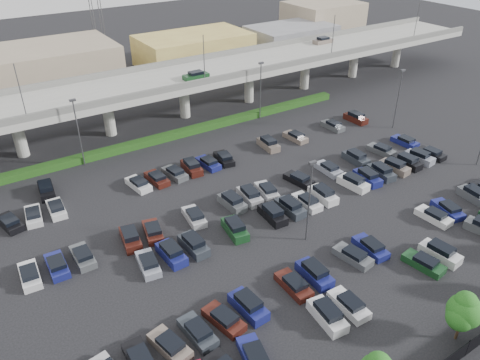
% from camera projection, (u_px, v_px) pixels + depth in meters
% --- Properties ---
extents(ground, '(280.00, 280.00, 0.00)m').
position_uv_depth(ground, '(266.00, 207.00, 60.03)').
color(ground, black).
extents(overpass, '(150.00, 13.00, 15.80)m').
position_uv_depth(overpass, '(156.00, 85.00, 79.40)').
color(overpass, '#9A9A92').
rests_on(overpass, ground).
extents(hedge, '(66.00, 1.60, 1.10)m').
position_uv_depth(hedge, '(178.00, 134.00, 77.77)').
color(hedge, '#1B4213').
rests_on(hedge, ground).
extents(fence, '(70.00, 0.10, 2.00)m').
position_uv_depth(fence, '(459.00, 354.00, 39.36)').
color(fence, black).
rests_on(fence, ground).
extents(tree_row, '(65.07, 3.66, 5.94)m').
position_uv_depth(tree_row, '(457.00, 317.00, 39.44)').
color(tree_row, '#332316').
rests_on(tree_row, ground).
extents(parked_cars, '(62.82, 41.64, 1.67)m').
position_uv_depth(parked_cars, '(281.00, 219.00, 56.63)').
color(parked_cars, maroon).
rests_on(parked_cars, ground).
extents(light_poles, '(66.90, 48.38, 10.30)m').
position_uv_depth(light_poles, '(229.00, 167.00, 56.35)').
color(light_poles, '#444448').
rests_on(light_poles, ground).
extents(distant_buildings, '(138.00, 24.00, 9.00)m').
position_uv_depth(distant_buildings, '(154.00, 53.00, 108.47)').
color(distant_buildings, slate).
rests_on(distant_buildings, ground).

